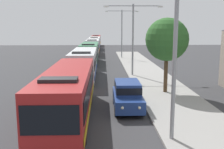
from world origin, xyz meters
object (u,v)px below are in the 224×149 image
Objects in this scene: bus_rear at (95,43)px; streetlamp_mid at (133,31)px; bus_lead at (69,92)px; roadside_tree at (167,40)px; bus_second_in_line at (84,63)px; bus_middle at (90,53)px; bus_tail_end at (96,40)px; streetlamp_near at (176,28)px; streetlamp_far at (122,29)px; white_suv at (127,94)px; bus_fourth_in_line at (93,46)px.

streetlamp_mid reaches higher than bus_rear.
roadside_tree reaches higher than bus_lead.
bus_lead and bus_second_in_line have the same top height.
bus_second_in_line is at bearing -166.02° from streetlamp_mid.
bus_lead is at bearing -90.00° from bus_middle.
bus_tail_end is 1.27× the size of streetlamp_near.
bus_second_in_line is 1.73× the size of roadside_tree.
bus_middle is at bearing -90.00° from bus_tail_end.
bus_second_in_line is 20.30m from streetlamp_far.
bus_tail_end is at bearing 94.46° from streetlamp_near.
streetlamp_far is at bearing -74.66° from bus_rear.
streetlamp_far is 26.24m from roadside_tree.
streetlamp_near is 1.42× the size of roadside_tree.
bus_tail_end is (-0.00, 65.77, -0.00)m from bus_lead.
roadside_tree reaches higher than bus_second_in_line.
bus_middle reaches higher than white_suv.
bus_middle is 20.70m from roadside_tree.
streetlamp_far is 1.36× the size of roadside_tree.
roadside_tree reaches higher than bus_middle.
bus_lead is 38.70m from bus_fourth_in_line.
bus_middle and bus_tail_end have the same top height.
bus_fourth_in_line is at bearing 90.00° from bus_second_in_line.
streetlamp_near is at bearing -82.69° from bus_fourth_in_line.
bus_fourth_in_line is 42.62m from streetlamp_near.
streetlamp_mid reaches higher than bus_tail_end.
bus_rear is (0.00, 13.38, 0.00)m from bus_fourth_in_line.
streetlamp_mid is at bearing -83.99° from bus_tail_end.
bus_lead is 33.04m from streetlamp_far.
white_suv is 30.79m from streetlamp_far.
roadside_tree is at bearing 50.09° from white_suv.
streetlamp_near is (5.40, -16.56, 3.78)m from bus_second_in_line.
bus_middle is 9.52m from streetlamp_far.
bus_lead is 1.06× the size of bus_tail_end.
bus_second_in_line and bus_middle have the same top height.
bus_middle is 1.25× the size of streetlamp_near.
streetlamp_far is (5.40, -6.31, 3.57)m from bus_fourth_in_line.
bus_fourth_in_line is 36.95m from white_suv.
bus_middle is at bearing 98.96° from white_suv.
bus_middle is 13.29m from bus_fourth_in_line.
streetlamp_far is (5.40, 19.25, 3.57)m from bus_second_in_line.
streetlamp_far is (1.70, 30.45, 4.22)m from white_suv.
bus_second_in_line is at bearing -90.00° from bus_tail_end.
bus_second_in_line is at bearing -90.00° from bus_rear.
white_suv is at bearing -84.25° from bus_fourth_in_line.
bus_middle is at bearing -127.68° from streetlamp_far.
bus_rear is (0.00, 38.93, 0.00)m from bus_second_in_line.
roadside_tree is at bearing 40.56° from bus_lead.
streetlamp_far is at bearing -80.81° from bus_tail_end.
streetlamp_far is (5.40, -33.37, 3.57)m from bus_tail_end.
bus_rear is at bearing 95.56° from streetlamp_near.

